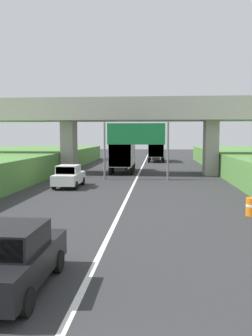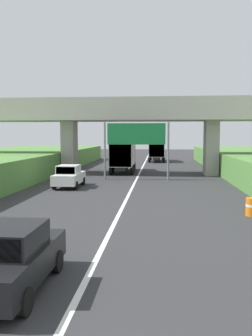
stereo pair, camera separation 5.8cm
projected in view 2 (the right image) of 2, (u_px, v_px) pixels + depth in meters
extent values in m
cube|color=white|center=(135.00, 183.00, 29.99)|extent=(0.20, 92.40, 0.01)
cube|color=#ADA89E|center=(139.00, 115.00, 35.94)|extent=(40.00, 4.80, 1.10)
cube|color=#ADA89E|center=(138.00, 102.00, 33.63)|extent=(40.00, 0.36, 1.10)
cube|color=#ADA89E|center=(140.00, 106.00, 38.04)|extent=(40.00, 0.36, 1.10)
cube|color=#9F9A91|center=(69.00, 148.00, 36.89)|extent=(1.30, 2.20, 5.49)
cube|color=#9F9A91|center=(211.00, 148.00, 35.58)|extent=(1.30, 2.20, 5.49)
cylinder|color=slate|center=(105.00, 151.00, 31.94)|extent=(0.18, 0.18, 5.19)
cylinder|color=slate|center=(168.00, 151.00, 31.42)|extent=(0.18, 0.18, 5.19)
cube|color=#167238|center=(136.00, 134.00, 31.54)|extent=(5.20, 0.12, 1.90)
cube|color=white|center=(136.00, 134.00, 31.52)|extent=(4.89, 0.01, 1.67)
cube|color=black|center=(124.00, 166.00, 38.49)|extent=(1.10, 7.30, 0.36)
cube|color=red|center=(126.00, 154.00, 40.96)|extent=(2.10, 2.10, 2.10)
cube|color=#2D3842|center=(127.00, 151.00, 41.94)|extent=(1.89, 0.06, 0.90)
cube|color=silver|center=(123.00, 153.00, 37.31)|extent=(2.30, 5.20, 2.60)
cube|color=#A8A8A4|center=(120.00, 154.00, 34.76)|extent=(2.21, 0.04, 2.50)
cylinder|color=black|center=(118.00, 166.00, 41.17)|extent=(0.30, 0.96, 0.96)
cylinder|color=black|center=(134.00, 166.00, 41.00)|extent=(0.30, 0.96, 0.96)
cylinder|color=black|center=(111.00, 170.00, 36.14)|extent=(0.30, 0.96, 0.96)
cylinder|color=black|center=(132.00, 170.00, 35.95)|extent=(0.30, 0.96, 0.96)
cylinder|color=black|center=(113.00, 168.00, 37.82)|extent=(0.30, 0.96, 0.96)
cylinder|color=black|center=(133.00, 169.00, 37.63)|extent=(0.30, 0.96, 0.96)
cube|color=black|center=(157.00, 157.00, 54.79)|extent=(1.10, 7.30, 0.36)
cube|color=#B2B5B7|center=(157.00, 149.00, 57.25)|extent=(2.10, 2.10, 2.10)
cube|color=#2D3842|center=(157.00, 147.00, 58.24)|extent=(1.89, 0.06, 0.90)
cube|color=#B2B5B7|center=(157.00, 148.00, 53.61)|extent=(2.30, 5.20, 2.60)
cube|color=gray|center=(157.00, 148.00, 51.05)|extent=(2.21, 0.04, 2.50)
cylinder|color=black|center=(151.00, 157.00, 57.47)|extent=(0.30, 0.96, 0.96)
cylinder|color=black|center=(163.00, 157.00, 57.30)|extent=(0.30, 0.96, 0.96)
cylinder|color=black|center=(149.00, 159.00, 52.44)|extent=(0.30, 0.96, 0.96)
cylinder|color=black|center=(164.00, 159.00, 52.25)|extent=(0.30, 0.96, 0.96)
cylinder|color=black|center=(150.00, 159.00, 54.12)|extent=(0.30, 0.96, 0.96)
cylinder|color=black|center=(164.00, 159.00, 53.92)|extent=(0.30, 0.96, 0.96)
cube|color=black|center=(12.00, 263.00, 9.10)|extent=(1.76, 4.10, 0.76)
cube|color=black|center=(8.00, 238.00, 8.89)|extent=(1.56, 1.90, 0.64)
cylinder|color=black|center=(3.00, 259.00, 10.47)|extent=(0.22, 0.64, 0.64)
cylinder|color=black|center=(57.00, 261.00, 10.32)|extent=(0.22, 0.64, 0.64)
cylinder|color=black|center=(24.00, 302.00, 7.80)|extent=(0.22, 0.64, 0.64)
cube|color=silver|center=(69.00, 178.00, 27.35)|extent=(1.76, 4.10, 0.76)
cube|color=silver|center=(69.00, 169.00, 27.14)|extent=(1.56, 1.90, 0.64)
cube|color=#2D3842|center=(65.00, 171.00, 26.23)|extent=(1.44, 0.06, 0.54)
cylinder|color=black|center=(63.00, 181.00, 28.72)|extent=(0.22, 0.64, 0.64)
cylinder|color=black|center=(83.00, 181.00, 28.58)|extent=(0.22, 0.64, 0.64)
cylinder|color=black|center=(54.00, 185.00, 26.20)|extent=(0.22, 0.64, 0.64)
cylinder|color=black|center=(76.00, 185.00, 26.06)|extent=(0.22, 0.64, 0.64)
cylinder|color=orange|center=(251.00, 207.00, 17.55)|extent=(0.56, 0.56, 0.90)
cylinder|color=white|center=(252.00, 205.00, 17.55)|extent=(0.57, 0.57, 0.12)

